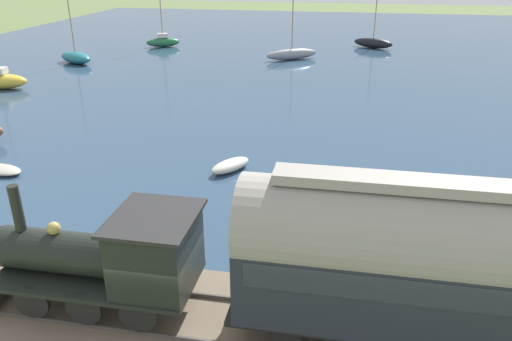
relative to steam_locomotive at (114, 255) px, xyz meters
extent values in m
plane|color=#607542|center=(-0.02, -1.45, -2.17)|extent=(200.00, 200.00, 0.00)
cube|color=#2D4760|center=(42.52, -1.45, -2.17)|extent=(80.00, 80.00, 0.01)
cube|color=#756651|center=(0.00, -1.45, -1.97)|extent=(4.43, 56.00, 0.41)
cube|color=#4C4742|center=(-0.89, -1.45, -1.70)|extent=(0.07, 54.88, 0.12)
cube|color=#4C4742|center=(0.89, -1.45, -1.70)|extent=(0.07, 54.88, 0.12)
cylinder|color=black|center=(-0.89, -0.95, -1.14)|extent=(0.12, 1.00, 1.00)
cylinder|color=black|center=(0.89, -0.95, -1.14)|extent=(0.12, 1.00, 1.00)
cylinder|color=black|center=(-0.89, 0.55, -1.14)|extent=(0.12, 1.00, 1.00)
cylinder|color=black|center=(0.89, 0.55, -1.14)|extent=(0.12, 1.00, 1.00)
cylinder|color=black|center=(-0.89, 2.04, -1.14)|extent=(0.12, 1.00, 1.00)
cylinder|color=black|center=(0.89, 2.04, -1.14)|extent=(0.12, 1.00, 1.00)
cube|color=black|center=(0.00, 0.55, -0.73)|extent=(2.29, 5.43, 0.12)
cylinder|color=black|center=(0.00, 1.63, -0.09)|extent=(1.16, 3.26, 1.16)
cylinder|color=black|center=(0.00, 3.30, -0.09)|extent=(1.10, 0.08, 1.10)
cylinder|color=black|center=(0.00, 2.61, 1.14)|extent=(0.29, 0.29, 1.30)
sphere|color=tan|center=(0.00, 1.63, 0.62)|extent=(0.36, 0.36, 0.36)
cube|color=black|center=(0.00, -1.22, 0.26)|extent=(2.19, 1.90, 1.86)
cube|color=#282828|center=(0.00, -1.22, 1.23)|extent=(2.39, 2.14, 0.10)
cube|color=#2D2823|center=(0.00, 3.51, -1.46)|extent=(2.09, 0.44, 0.32)
cylinder|color=black|center=(0.89, -6.03, -1.26)|extent=(0.12, 0.76, 0.76)
cylinder|color=black|center=(-0.89, -4.77, -1.26)|extent=(0.12, 0.76, 0.76)
cylinder|color=black|center=(0.89, -4.77, -1.26)|extent=(0.12, 0.76, 0.76)
cube|color=black|center=(0.00, -8.32, -0.95)|extent=(2.04, 10.15, 0.16)
cube|color=#232833|center=(0.00, -8.32, 0.26)|extent=(2.27, 9.74, 2.27)
cube|color=#2D333D|center=(0.00, -8.32, 0.66)|extent=(2.30, 9.13, 0.63)
cylinder|color=gray|center=(0.00, -8.32, 1.39)|extent=(2.39, 9.74, 2.39)
cube|color=gray|center=(0.00, -8.32, 2.71)|extent=(0.80, 8.12, 0.24)
ellipsoid|color=black|center=(46.41, -8.11, -1.64)|extent=(3.05, 4.50, 1.04)
cylinder|color=#9E8460|center=(46.41, -8.11, 1.67)|extent=(0.10, 0.10, 5.58)
ellipsoid|color=gray|center=(38.30, -0.17, -1.65)|extent=(3.85, 5.09, 1.03)
cylinder|color=#9E8460|center=(38.30, -0.17, 1.34)|extent=(0.10, 0.10, 4.95)
ellipsoid|color=#236B42|center=(42.82, 14.64, -1.66)|extent=(2.56, 3.80, 1.00)
cylinder|color=#9E8460|center=(42.82, 14.64, 2.20)|extent=(0.10, 0.10, 6.73)
cube|color=silver|center=(42.82, 14.64, -0.94)|extent=(1.09, 1.28, 0.45)
ellipsoid|color=#1E707A|center=(32.78, 19.51, -1.62)|extent=(3.43, 4.35, 1.08)
cylinder|color=#9E8460|center=(32.78, 19.51, 1.82)|extent=(0.10, 0.10, 5.80)
ellipsoid|color=beige|center=(8.41, -11.58, -1.95)|extent=(1.42, 2.45, 0.43)
ellipsoid|color=beige|center=(10.83, -0.57, -1.90)|extent=(2.43, 2.00, 0.53)
ellipsoid|color=#B7B2A3|center=(8.58, 10.00, -2.01)|extent=(1.54, 2.45, 0.31)
camera|label=1|loc=(-10.33, -5.78, 7.32)|focal=35.00mm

